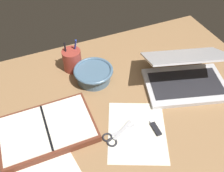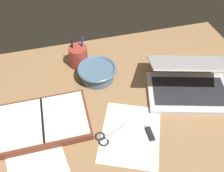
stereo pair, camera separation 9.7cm
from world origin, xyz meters
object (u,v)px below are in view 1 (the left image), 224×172
Objects in this scene: planner at (47,129)px; bowl at (94,74)px; laptop at (186,75)px; scissors at (113,137)px; pen_cup at (72,60)px.

bowl is at bearing 37.82° from planner.
laptop is 43.23cm from scissors.
planner is at bearing -122.03° from pen_cup.
bowl is 12.97cm from pen_cup.
laptop is 62.50cm from planner.
laptop reaches higher than scissors.
planner is at bearing -142.58° from bowl.
pen_cup is 0.45× the size of planner.
scissors is at bearing -144.64° from laptop.
laptop is 3.02× the size of scissors.
planner reaches higher than scissors.
bowl is 1.12× the size of pen_cup.
bowl reaches higher than scissors.
bowl is (-36.64, 17.58, -1.29)cm from laptop.
planner is (-25.74, -19.70, -1.99)cm from bowl.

